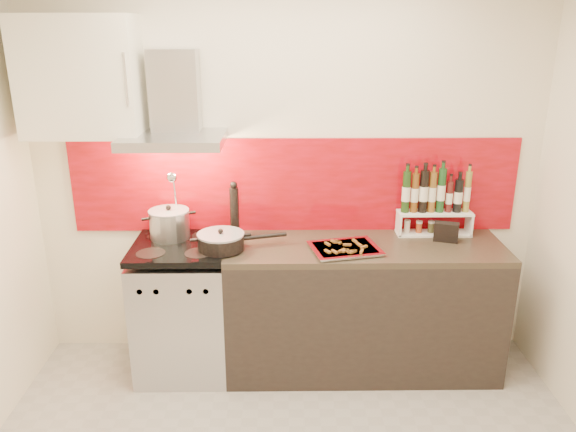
{
  "coord_description": "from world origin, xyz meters",
  "views": [
    {
      "loc": [
        -0.04,
        -2.26,
        2.25
      ],
      "look_at": [
        0.0,
        0.95,
        1.15
      ],
      "focal_mm": 35.0,
      "sensor_mm": 36.0,
      "label": 1
    }
  ],
  "objects_px": {
    "counter": "(362,307)",
    "stock_pot": "(170,224)",
    "range_stove": "(183,309)",
    "pepper_mill": "(234,210)",
    "baking_tray": "(345,248)",
    "saute_pan": "(222,241)"
  },
  "relations": [
    {
      "from": "saute_pan",
      "to": "pepper_mill",
      "type": "height_order",
      "value": "pepper_mill"
    },
    {
      "from": "counter",
      "to": "saute_pan",
      "type": "xyz_separation_m",
      "value": [
        -0.91,
        -0.08,
        0.51
      ]
    },
    {
      "from": "stock_pot",
      "to": "baking_tray",
      "type": "distance_m",
      "value": 1.16
    },
    {
      "from": "counter",
      "to": "pepper_mill",
      "type": "distance_m",
      "value": 1.07
    },
    {
      "from": "pepper_mill",
      "to": "baking_tray",
      "type": "height_order",
      "value": "pepper_mill"
    },
    {
      "from": "stock_pot",
      "to": "pepper_mill",
      "type": "relative_size",
      "value": 0.69
    },
    {
      "from": "range_stove",
      "to": "baking_tray",
      "type": "height_order",
      "value": "baking_tray"
    },
    {
      "from": "range_stove",
      "to": "saute_pan",
      "type": "xyz_separation_m",
      "value": [
        0.29,
        -0.08,
        0.52
      ]
    },
    {
      "from": "stock_pot",
      "to": "baking_tray",
      "type": "bearing_deg",
      "value": -10.71
    },
    {
      "from": "baking_tray",
      "to": "counter",
      "type": "bearing_deg",
      "value": 34.97
    },
    {
      "from": "range_stove",
      "to": "baking_tray",
      "type": "relative_size",
      "value": 1.89
    },
    {
      "from": "saute_pan",
      "to": "pepper_mill",
      "type": "distance_m",
      "value": 0.27
    },
    {
      "from": "counter",
      "to": "pepper_mill",
      "type": "height_order",
      "value": "pepper_mill"
    },
    {
      "from": "counter",
      "to": "saute_pan",
      "type": "distance_m",
      "value": 1.05
    },
    {
      "from": "counter",
      "to": "stock_pot",
      "type": "height_order",
      "value": "stock_pot"
    },
    {
      "from": "counter",
      "to": "saute_pan",
      "type": "relative_size",
      "value": 3.2
    },
    {
      "from": "baking_tray",
      "to": "range_stove",
      "type": "bearing_deg",
      "value": 174.92
    },
    {
      "from": "range_stove",
      "to": "pepper_mill",
      "type": "relative_size",
      "value": 2.36
    },
    {
      "from": "range_stove",
      "to": "counter",
      "type": "distance_m",
      "value": 1.2
    },
    {
      "from": "pepper_mill",
      "to": "saute_pan",
      "type": "bearing_deg",
      "value": -105.11
    },
    {
      "from": "baking_tray",
      "to": "pepper_mill",
      "type": "bearing_deg",
      "value": 160.43
    },
    {
      "from": "stock_pot",
      "to": "pepper_mill",
      "type": "bearing_deg",
      "value": 5.03
    }
  ]
}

